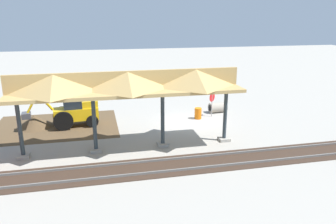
% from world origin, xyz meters
% --- Properties ---
extents(ground_plane, '(120.00, 120.00, 0.00)m').
position_xyz_m(ground_plane, '(0.00, 0.00, 0.00)').
color(ground_plane, '#9E998E').
extents(dirt_work_zone, '(9.04, 7.00, 0.01)m').
position_xyz_m(dirt_work_zone, '(10.04, -1.18, 0.00)').
color(dirt_work_zone, brown).
rests_on(dirt_work_zone, ground).
extents(platform_canopy, '(13.72, 3.20, 4.90)m').
position_xyz_m(platform_canopy, '(5.07, 4.37, 4.17)').
color(platform_canopy, '#9E998E').
rests_on(platform_canopy, ground).
extents(rail_tracks, '(60.00, 2.58, 0.15)m').
position_xyz_m(rail_tracks, '(0.00, 7.36, 0.03)').
color(rail_tracks, slate).
rests_on(rail_tracks, ground).
extents(stop_sign, '(0.61, 0.49, 2.02)m').
position_xyz_m(stop_sign, '(-2.25, -1.01, 1.44)').
color(stop_sign, gray).
rests_on(stop_sign, ground).
extents(backhoe, '(5.41, 2.03, 2.82)m').
position_xyz_m(backhoe, '(8.67, -0.91, 1.26)').
color(backhoe, '#EAB214').
rests_on(backhoe, ground).
extents(dirt_mound, '(5.38, 5.38, 1.75)m').
position_xyz_m(dirt_mound, '(11.56, -1.44, 0.00)').
color(dirt_mound, brown).
rests_on(dirt_mound, ground).
extents(concrete_pipe, '(1.55, 0.98, 0.86)m').
position_xyz_m(concrete_pipe, '(-3.19, -2.05, 0.43)').
color(concrete_pipe, '#9E9384').
rests_on(concrete_pipe, ground).
extents(traffic_barrel, '(0.56, 0.56, 0.90)m').
position_xyz_m(traffic_barrel, '(-0.97, -0.65, 0.45)').
color(traffic_barrel, orange).
rests_on(traffic_barrel, ground).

